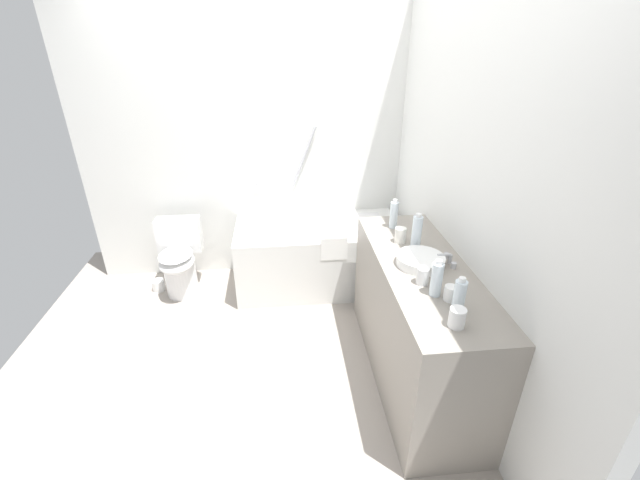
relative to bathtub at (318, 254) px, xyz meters
The scene contains 17 objects.
ground_plane 1.14m from the bathtub, 118.75° to the right, with size 3.63×3.63×0.00m, color #9E9389.
wall_back_tiled 1.13m from the bathtub, 142.68° to the left, with size 3.03×0.10×2.48m, color silver.
wall_right_mirror 1.57m from the bathtub, 48.75° to the right, with size 0.10×3.02×2.48m, color silver.
bathtub is the anchor object (origin of this frame).
toilet 1.24m from the bathtub, behind, with size 0.38×0.50×0.67m.
vanity_counter 1.32m from the bathtub, 66.21° to the right, with size 0.52×1.52×0.86m, color gray.
sink_basin 1.42m from the bathtub, 67.01° to the right, with size 0.29×0.29×0.06m, color white.
sink_faucet 1.49m from the bathtub, 60.20° to the right, with size 0.10×0.15×0.07m.
water_bottle_0 1.86m from the bathtub, 71.90° to the right, with size 0.06×0.06×0.20m.
water_bottle_1 1.03m from the bathtub, 53.32° to the right, with size 0.06×0.06×0.22m.
water_bottle_2 1.71m from the bathtub, 72.36° to the right, with size 0.06×0.06×0.21m.
water_bottle_3 1.30m from the bathtub, 61.11° to the right, with size 0.06×0.06×0.25m.
drinking_glass_0 1.16m from the bathtub, 62.11° to the right, with size 0.07×0.07×0.10m, color white.
drinking_glass_1 1.76m from the bathtub, 70.94° to the right, with size 0.07×0.07×0.08m, color white.
drinking_glass_2 1.58m from the bathtub, 72.17° to the right, with size 0.07×0.07×0.10m, color white.
drinking_glass_3 1.94m from the bathtub, 74.65° to the right, with size 0.08×0.08×0.10m, color white.
toilet_paper_roll 1.50m from the bathtub, behind, with size 0.11×0.11×0.10m, color white.
Camera 1 is at (0.20, -2.32, 2.12)m, focal length 23.01 mm.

